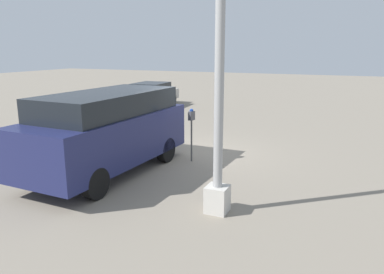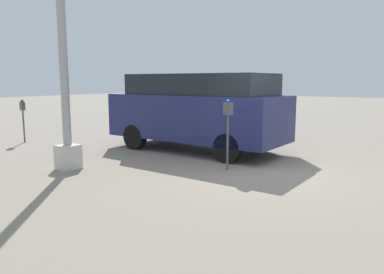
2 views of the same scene
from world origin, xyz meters
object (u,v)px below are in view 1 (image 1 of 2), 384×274
object	(u,v)px
parking_meter_near	(192,123)
parked_van	(107,130)
lamp_post	(218,126)
car_distant	(152,94)

from	to	relation	value
parking_meter_near	parked_van	bearing A→B (deg)	-28.65
lamp_post	parked_van	distance (m)	3.77
parked_van	car_distant	world-z (taller)	parked_van
lamp_post	car_distant	xyz separation A→B (m)	(-12.06, -8.39, -1.08)
parked_van	car_distant	bearing A→B (deg)	-153.72
parked_van	car_distant	size ratio (longest dim) A/B	1.28
parking_meter_near	lamp_post	world-z (taller)	lamp_post
lamp_post	car_distant	distance (m)	14.73
lamp_post	parked_van	world-z (taller)	lamp_post
car_distant	parked_van	bearing A→B (deg)	-160.69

